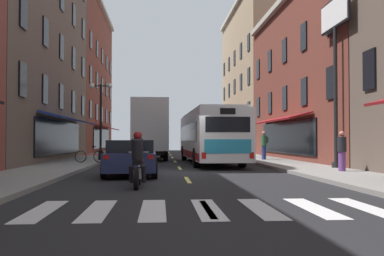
{
  "coord_description": "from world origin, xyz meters",
  "views": [
    {
      "loc": [
        -0.96,
        -18.96,
        1.41
      ],
      "look_at": [
        0.76,
        4.99,
        2.05
      ],
      "focal_mm": 41.33,
      "sensor_mm": 36.0,
      "label": 1
    }
  ],
  "objects_px": {
    "pedestrian_mid": "(342,151)",
    "street_lamp_twin": "(101,117)",
    "motorcycle_rider": "(138,163)",
    "bicycle_near": "(90,156)",
    "box_truck": "(149,130)",
    "billboard_sign": "(335,37)",
    "transit_bus": "(209,136)",
    "sedan_mid": "(131,158)",
    "sedan_near": "(151,147)",
    "pedestrian_near": "(264,144)"
  },
  "relations": [
    {
      "from": "pedestrian_mid",
      "to": "street_lamp_twin",
      "type": "relative_size",
      "value": 0.34
    },
    {
      "from": "motorcycle_rider",
      "to": "street_lamp_twin",
      "type": "xyz_separation_m",
      "value": [
        -3.04,
        14.6,
        2.1
      ]
    },
    {
      "from": "motorcycle_rider",
      "to": "bicycle_near",
      "type": "distance_m",
      "value": 12.14
    },
    {
      "from": "box_truck",
      "to": "street_lamp_twin",
      "type": "bearing_deg",
      "value": -129.09
    },
    {
      "from": "motorcycle_rider",
      "to": "billboard_sign",
      "type": "bearing_deg",
      "value": 36.47
    },
    {
      "from": "billboard_sign",
      "to": "street_lamp_twin",
      "type": "distance_m",
      "value": 14.67
    },
    {
      "from": "transit_bus",
      "to": "motorcycle_rider",
      "type": "xyz_separation_m",
      "value": [
        -3.57,
        -12.83,
        -0.9
      ]
    },
    {
      "from": "bicycle_near",
      "to": "transit_bus",
      "type": "bearing_deg",
      "value": 9.4
    },
    {
      "from": "sedan_mid",
      "to": "bicycle_near",
      "type": "bearing_deg",
      "value": 110.02
    },
    {
      "from": "sedan_near",
      "to": "bicycle_near",
      "type": "distance_m",
      "value": 16.65
    },
    {
      "from": "sedan_mid",
      "to": "motorcycle_rider",
      "type": "height_order",
      "value": "motorcycle_rider"
    },
    {
      "from": "motorcycle_rider",
      "to": "pedestrian_mid",
      "type": "relative_size",
      "value": 1.28
    },
    {
      "from": "box_truck",
      "to": "bicycle_near",
      "type": "distance_m",
      "value": 7.32
    },
    {
      "from": "box_truck",
      "to": "bicycle_near",
      "type": "height_order",
      "value": "box_truck"
    },
    {
      "from": "sedan_near",
      "to": "sedan_mid",
      "type": "height_order",
      "value": "same"
    },
    {
      "from": "billboard_sign",
      "to": "box_truck",
      "type": "xyz_separation_m",
      "value": [
        -8.83,
        11.74,
        -4.05
      ]
    },
    {
      "from": "pedestrian_near",
      "to": "pedestrian_mid",
      "type": "bearing_deg",
      "value": 144.9
    },
    {
      "from": "billboard_sign",
      "to": "transit_bus",
      "type": "bearing_deg",
      "value": 128.52
    },
    {
      "from": "motorcycle_rider",
      "to": "sedan_near",
      "type": "bearing_deg",
      "value": 90.39
    },
    {
      "from": "billboard_sign",
      "to": "sedan_near",
      "type": "relative_size",
      "value": 1.74
    },
    {
      "from": "sedan_near",
      "to": "pedestrian_near",
      "type": "height_order",
      "value": "pedestrian_near"
    },
    {
      "from": "transit_bus",
      "to": "sedan_mid",
      "type": "bearing_deg",
      "value": -114.87
    },
    {
      "from": "transit_bus",
      "to": "box_truck",
      "type": "bearing_deg",
      "value": 124.94
    },
    {
      "from": "box_truck",
      "to": "transit_bus",
      "type": "bearing_deg",
      "value": -55.06
    },
    {
      "from": "billboard_sign",
      "to": "transit_bus",
      "type": "relative_size",
      "value": 0.62
    },
    {
      "from": "sedan_near",
      "to": "motorcycle_rider",
      "type": "bearing_deg",
      "value": -89.61
    },
    {
      "from": "billboard_sign",
      "to": "street_lamp_twin",
      "type": "bearing_deg",
      "value": 145.06
    },
    {
      "from": "sedan_near",
      "to": "sedan_mid",
      "type": "xyz_separation_m",
      "value": [
        -0.27,
        -23.95,
        0.0
      ]
    },
    {
      "from": "pedestrian_mid",
      "to": "pedestrian_near",
      "type": "bearing_deg",
      "value": 49.19
    },
    {
      "from": "pedestrian_near",
      "to": "street_lamp_twin",
      "type": "relative_size",
      "value": 0.38
    },
    {
      "from": "sedan_near",
      "to": "bicycle_near",
      "type": "bearing_deg",
      "value": -100.51
    },
    {
      "from": "box_truck",
      "to": "bicycle_near",
      "type": "xyz_separation_m",
      "value": [
        -3.08,
        -6.45,
        -1.58
      ]
    },
    {
      "from": "box_truck",
      "to": "pedestrian_mid",
      "type": "height_order",
      "value": "box_truck"
    },
    {
      "from": "sedan_mid",
      "to": "motorcycle_rider",
      "type": "bearing_deg",
      "value": -83.58
    },
    {
      "from": "box_truck",
      "to": "pedestrian_mid",
      "type": "bearing_deg",
      "value": -59.66
    },
    {
      "from": "billboard_sign",
      "to": "sedan_mid",
      "type": "bearing_deg",
      "value": -165.92
    },
    {
      "from": "transit_bus",
      "to": "street_lamp_twin",
      "type": "relative_size",
      "value": 2.62
    },
    {
      "from": "bicycle_near",
      "to": "pedestrian_mid",
      "type": "xyz_separation_m",
      "value": [
        11.24,
        -7.5,
        0.47
      ]
    },
    {
      "from": "transit_bus",
      "to": "motorcycle_rider",
      "type": "distance_m",
      "value": 13.35
    },
    {
      "from": "sedan_near",
      "to": "motorcycle_rider",
      "type": "xyz_separation_m",
      "value": [
        0.19,
        -28.07,
        0.0
      ]
    },
    {
      "from": "sedan_mid",
      "to": "pedestrian_mid",
      "type": "distance_m",
      "value": 8.49
    },
    {
      "from": "transit_bus",
      "to": "sedan_mid",
      "type": "xyz_separation_m",
      "value": [
        -4.04,
        -8.71,
        -0.9
      ]
    },
    {
      "from": "bicycle_near",
      "to": "billboard_sign",
      "type": "bearing_deg",
      "value": -23.95
    },
    {
      "from": "sedan_mid",
      "to": "bicycle_near",
      "type": "distance_m",
      "value": 8.07
    },
    {
      "from": "pedestrian_mid",
      "to": "billboard_sign",
      "type": "bearing_deg",
      "value": 28.86
    },
    {
      "from": "sedan_near",
      "to": "street_lamp_twin",
      "type": "distance_m",
      "value": 13.93
    },
    {
      "from": "bicycle_near",
      "to": "box_truck",
      "type": "bearing_deg",
      "value": 64.49
    },
    {
      "from": "transit_bus",
      "to": "sedan_mid",
      "type": "height_order",
      "value": "transit_bus"
    },
    {
      "from": "box_truck",
      "to": "sedan_mid",
      "type": "bearing_deg",
      "value": -91.28
    },
    {
      "from": "motorcycle_rider",
      "to": "sedan_mid",
      "type": "bearing_deg",
      "value": 96.42
    }
  ]
}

